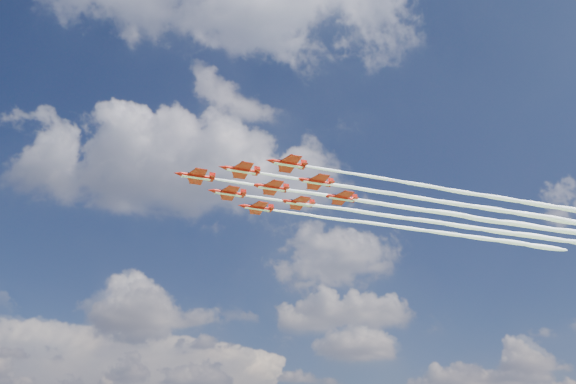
# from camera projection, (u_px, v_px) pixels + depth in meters

# --- Properties ---
(jet_lead) EXTENTS (111.79, 35.70, 2.81)m
(jet_lead) POSITION_uv_depth(u_px,v_px,m) (376.00, 203.00, 167.25)
(jet_lead) COLOR #AC1209
(jet_row2_port) EXTENTS (111.79, 35.70, 2.81)m
(jet_row2_port) POSITION_uv_depth(u_px,v_px,m) (421.00, 198.00, 164.06)
(jet_row2_port) COLOR #AC1209
(jet_row2_starb) EXTENTS (111.79, 35.70, 2.81)m
(jet_row2_starb) POSITION_uv_depth(u_px,v_px,m) (396.00, 217.00, 176.58)
(jet_row2_starb) COLOR #AC1209
(jet_row3_port) EXTENTS (111.79, 35.70, 2.81)m
(jet_row3_port) POSITION_uv_depth(u_px,v_px,m) (467.00, 193.00, 160.87)
(jet_row3_port) COLOR #AC1209
(jet_row3_centre) EXTENTS (111.79, 35.70, 2.81)m
(jet_row3_centre) POSITION_uv_depth(u_px,v_px,m) (439.00, 212.00, 173.39)
(jet_row3_centre) COLOR #AC1209
(jet_row3_starb) EXTENTS (111.79, 35.70, 2.81)m
(jet_row3_starb) POSITION_uv_depth(u_px,v_px,m) (414.00, 229.00, 185.90)
(jet_row3_starb) COLOR #AC1209
(jet_row4_port) EXTENTS (111.79, 35.70, 2.81)m
(jet_row4_port) POSITION_uv_depth(u_px,v_px,m) (482.00, 208.00, 170.19)
(jet_row4_port) COLOR #AC1209
(jet_row4_starb) EXTENTS (111.79, 35.70, 2.81)m
(jet_row4_starb) POSITION_uv_depth(u_px,v_px,m) (455.00, 225.00, 182.71)
(jet_row4_starb) COLOR #AC1209
(jet_tail) EXTENTS (111.79, 35.70, 2.81)m
(jet_tail) POSITION_uv_depth(u_px,v_px,m) (496.00, 221.00, 179.52)
(jet_tail) COLOR #AC1209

